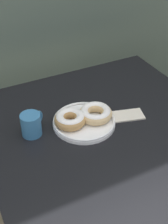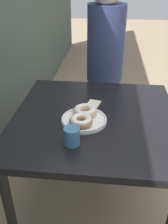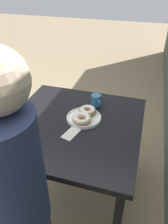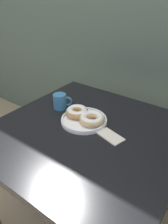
% 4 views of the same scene
% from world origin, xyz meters
% --- Properties ---
extents(dining_table, '(0.94, 0.92, 0.71)m').
position_xyz_m(dining_table, '(0.00, 0.36, 0.63)').
color(dining_table, black).
rests_on(dining_table, ground_plane).
extents(donut_plate, '(0.27, 0.25, 0.06)m').
position_xyz_m(donut_plate, '(-0.06, 0.41, 0.74)').
color(donut_plate, white).
rests_on(donut_plate, dining_table).
extents(coffee_mug, '(0.10, 0.09, 0.09)m').
position_xyz_m(coffee_mug, '(-0.27, 0.45, 0.76)').
color(coffee_mug, teal).
rests_on(coffee_mug, dining_table).
extents(napkin, '(0.15, 0.10, 0.01)m').
position_xyz_m(napkin, '(0.12, 0.38, 0.71)').
color(napkin, beige).
rests_on(napkin, dining_table).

